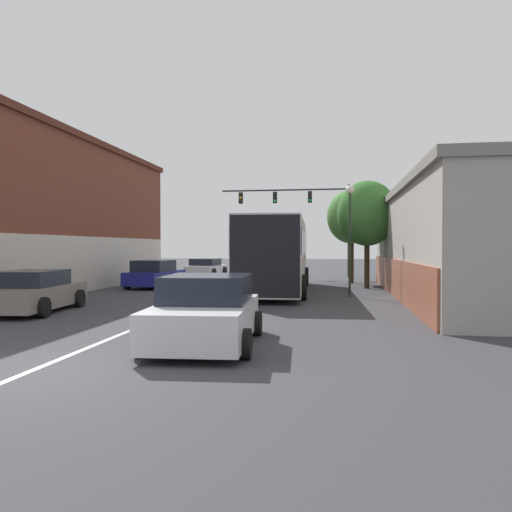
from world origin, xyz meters
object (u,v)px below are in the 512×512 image
at_px(street_lamp, 350,228).
at_px(street_tree_near, 351,217).
at_px(parked_car_left_near, 206,268).
at_px(traffic_signal_gantry, 305,208).
at_px(bus, 276,252).
at_px(parked_car_left_mid, 34,292).
at_px(parked_car_left_far, 155,274).
at_px(hatchback_foreground, 206,312).
at_px(street_tree_far, 367,214).

height_order(street_lamp, street_tree_near, street_tree_near).
relative_size(parked_car_left_near, traffic_signal_gantry, 0.47).
relative_size(bus, street_tree_near, 2.15).
height_order(parked_car_left_mid, street_lamp, street_lamp).
height_order(parked_car_left_far, street_tree_near, street_tree_near).
xyz_separation_m(parked_car_left_near, street_lamp, (9.54, -12.75, 2.24)).
height_order(parked_car_left_near, traffic_signal_gantry, traffic_signal_gantry).
distance_m(parked_car_left_near, parked_car_left_mid, 19.43).
xyz_separation_m(traffic_signal_gantry, street_tree_near, (3.04, -6.18, -1.03)).
bearing_deg(parked_car_left_mid, street_lamp, -62.93).
height_order(parked_car_left_near, parked_car_left_far, parked_car_left_far).
height_order(hatchback_foreground, street_lamp, street_lamp).
bearing_deg(street_lamp, street_tree_near, 87.72).
distance_m(hatchback_foreground, parked_car_left_near, 24.50).
distance_m(parked_car_left_mid, parked_car_left_far, 9.84).
distance_m(hatchback_foreground, parked_car_left_far, 15.49).
distance_m(parked_car_left_near, traffic_signal_gantry, 8.10).
relative_size(parked_car_left_mid, street_tree_near, 0.83).
bearing_deg(hatchback_foreground, parked_car_left_mid, 53.76).
height_order(parked_car_left_mid, parked_car_left_far, parked_car_left_far).
bearing_deg(street_lamp, hatchback_foreground, -106.83).
relative_size(parked_car_left_far, street_lamp, 0.89).
bearing_deg(street_tree_far, parked_car_left_near, 141.05).
xyz_separation_m(parked_car_left_near, traffic_signal_gantry, (6.82, 1.23, 4.20)).
xyz_separation_m(traffic_signal_gantry, street_lamp, (2.73, -13.98, -1.95)).
bearing_deg(street_tree_near, parked_car_left_mid, -125.66).
xyz_separation_m(parked_car_left_far, street_lamp, (9.72, -3.15, 2.19)).
distance_m(bus, hatchback_foreground, 12.77).
bearing_deg(parked_car_left_far, street_tree_near, -60.77).
bearing_deg(parked_car_left_near, parked_car_left_mid, -177.37).
height_order(street_lamp, street_tree_far, street_tree_far).
bearing_deg(parked_car_left_far, bus, -97.73).
bearing_deg(parked_car_left_mid, parked_car_left_near, -8.02).
bearing_deg(street_tree_near, street_tree_far, -79.57).
bearing_deg(parked_car_left_mid, bus, -45.19).
height_order(parked_car_left_near, parked_car_left_mid, parked_car_left_mid).
height_order(hatchback_foreground, street_tree_far, street_tree_far).
xyz_separation_m(hatchback_foreground, street_lamp, (3.31, 10.94, 2.17)).
bearing_deg(hatchback_foreground, parked_car_left_far, 20.48).
bearing_deg(street_lamp, parked_car_left_far, 162.02).
distance_m(parked_car_left_far, street_tree_near, 11.48).
xyz_separation_m(parked_car_left_far, traffic_signal_gantry, (6.99, 10.83, 4.14)).
bearing_deg(street_tree_far, parked_car_left_mid, -135.27).
bearing_deg(parked_car_left_far, parked_car_left_mid, -177.65).
height_order(traffic_signal_gantry, street_tree_near, traffic_signal_gantry).
bearing_deg(street_tree_near, hatchback_foreground, -100.94).
height_order(bus, traffic_signal_gantry, traffic_signal_gantry).
bearing_deg(hatchback_foreground, parked_car_left_near, 10.77).
bearing_deg(parked_car_left_mid, street_tree_far, -51.73).
bearing_deg(parked_car_left_near, street_tree_near, -112.50).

